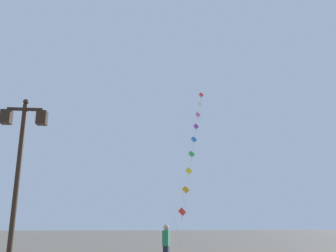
{
  "coord_description": "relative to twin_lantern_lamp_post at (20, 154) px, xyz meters",
  "views": [
    {
      "loc": [
        0.23,
        -0.57,
        1.73
      ],
      "look_at": [
        1.83,
        16.71,
        6.5
      ],
      "focal_mm": 38.08,
      "sensor_mm": 36.0,
      "label": 1
    }
  ],
  "objects": [
    {
      "name": "kite_flyer",
      "position": [
        4.54,
        4.63,
        -2.71
      ],
      "size": [
        0.34,
        0.63,
        1.71
      ],
      "rotation": [
        0.0,
        0.0,
        1.26
      ],
      "color": "#1E1E2D",
      "rests_on": "ground_plane"
    },
    {
      "name": "kite_train",
      "position": [
        6.87,
        11.91,
        2.84
      ],
      "size": [
        3.68,
        10.8,
        12.14
      ],
      "color": "brown",
      "rests_on": "ground_plane"
    },
    {
      "name": "twin_lantern_lamp_post",
      "position": [
        0.0,
        0.0,
        0.0
      ],
      "size": [
        1.28,
        0.28,
        5.26
      ],
      "color": "black",
      "rests_on": "ground_plane"
    }
  ]
}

